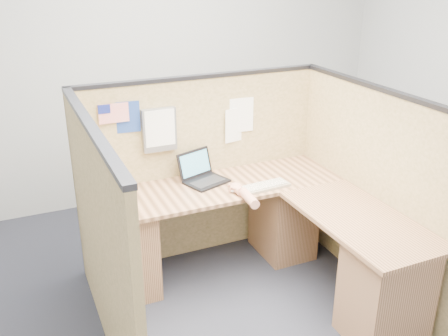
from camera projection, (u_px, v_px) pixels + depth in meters
name	position (u px, v px, depth m)	size (l,w,h in m)	color
floor	(256.00, 314.00, 3.55)	(5.00, 5.00, 0.00)	black
wall_back	(154.00, 64.00, 4.92)	(5.00, 5.00, 0.00)	#AFB1B4
cubicle_partitions	(231.00, 194.00, 3.62)	(2.06, 1.83, 1.53)	olive
l_desk	(261.00, 242.00, 3.72)	(1.95, 1.75, 0.73)	brown
laptop	(204.00, 174.00, 3.93)	(0.37, 0.39, 0.23)	black
keyboard	(263.00, 187.00, 3.80)	(0.43, 0.17, 0.03)	gray
mouse	(236.00, 189.00, 3.73)	(0.10, 0.06, 0.04)	silver
hand_forearm	(245.00, 194.00, 3.62)	(0.11, 0.37, 0.08)	tan
blue_poster	(128.00, 117.00, 3.67)	(0.18, 0.00, 0.24)	navy
american_flag	(110.00, 116.00, 3.60)	(0.23, 0.01, 0.39)	olive
file_holder	(159.00, 130.00, 3.77)	(0.26, 0.05, 0.33)	slate
paper_left	(240.00, 115.00, 4.05)	(0.22, 0.00, 0.28)	white
paper_right	(237.00, 125.00, 4.07)	(0.22, 0.00, 0.28)	white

